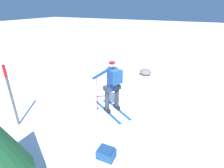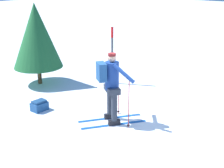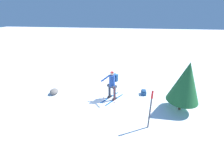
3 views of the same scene
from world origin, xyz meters
The scene contains 6 objects.
ground_plane centered at (0.00, 0.00, 0.00)m, with size 80.00×80.00×0.00m, color white.
skier centered at (-0.48, 0.62, 1.05)m, with size 1.69×1.33×1.80m.
dropped_backpack centered at (-1.27, 2.58, 0.14)m, with size 0.44×0.32×0.29m.
trail_marker centered at (1.82, 2.63, 1.13)m, with size 0.08×0.08×1.95m.
rock_boulder centered at (-0.55, -3.24, 0.17)m, with size 0.62×0.53×0.34m, color slate.
pine_tree centered at (0.12, 4.48, 1.67)m, with size 1.65×1.65×2.75m.
Camera 3 is at (7.42, 1.70, 4.97)m, focal length 24.00 mm.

